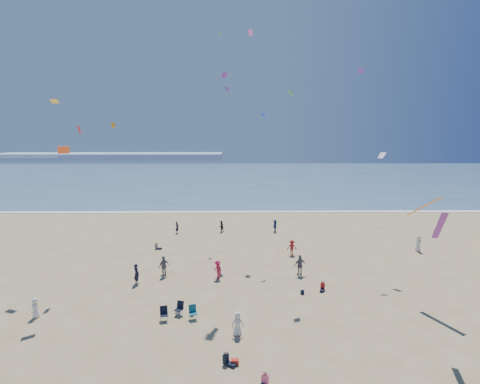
{
  "coord_description": "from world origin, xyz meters",
  "views": [
    {
      "loc": [
        1.7,
        -15.57,
        12.89
      ],
      "look_at": [
        2.0,
        8.0,
        9.18
      ],
      "focal_mm": 28.0,
      "sensor_mm": 36.0,
      "label": 1
    }
  ],
  "objects": [
    {
      "name": "navy_bag",
      "position": [
        7.12,
        13.02,
        0.17
      ],
      "size": [
        0.28,
        0.18,
        0.34
      ],
      "primitive_type": "cube",
      "color": "black",
      "rests_on": "ground"
    },
    {
      "name": "cooler",
      "position": [
        1.66,
        3.75,
        0.15
      ],
      "size": [
        0.45,
        0.3,
        0.3
      ],
      "primitive_type": "cube",
      "color": "red",
      "rests_on": "ground"
    },
    {
      "name": "headland_near",
      "position": [
        -100.0,
        165.0,
        1.0
      ],
      "size": [
        40.0,
        14.0,
        2.0
      ],
      "primitive_type": "cube",
      "color": "#7A8EA8",
      "rests_on": "ground"
    },
    {
      "name": "headland_far",
      "position": [
        -60.0,
        170.0,
        1.6
      ],
      "size": [
        110.0,
        20.0,
        3.2
      ],
      "primitive_type": "cube",
      "color": "#7A8EA8",
      "rests_on": "ground"
    },
    {
      "name": "white_tote",
      "position": [
        -2.44,
        9.67,
        0.2
      ],
      "size": [
        0.35,
        0.2,
        0.4
      ],
      "primitive_type": "cube",
      "color": "silver",
      "rests_on": "ground"
    },
    {
      "name": "seated_group",
      "position": [
        2.89,
        8.59,
        0.42
      ],
      "size": [
        17.0,
        27.55,
        0.84
      ],
      "color": "white",
      "rests_on": "ground"
    },
    {
      "name": "chair_cluster",
      "position": [
        -2.29,
        9.08,
        0.5
      ],
      "size": [
        2.75,
        1.56,
        1.0
      ],
      "color": "black",
      "rests_on": "ground"
    },
    {
      "name": "black_backpack",
      "position": [
        -1.44,
        9.53,
        0.19
      ],
      "size": [
        0.3,
        0.22,
        0.38
      ],
      "primitive_type": "cube",
      "color": "black",
      "rests_on": "ground"
    },
    {
      "name": "kites_aloft",
      "position": [
        8.4,
        12.2,
        13.63
      ],
      "size": [
        32.99,
        38.42,
        27.74
      ],
      "color": "white",
      "rests_on": "ground"
    },
    {
      "name": "surf_line",
      "position": [
        0.0,
        45.0,
        0.04
      ],
      "size": [
        220.0,
        1.2,
        0.08
      ],
      "primitive_type": "cube",
      "color": "white",
      "rests_on": "ground"
    },
    {
      "name": "standing_flyers",
      "position": [
        5.27,
        14.77,
        0.87
      ],
      "size": [
        34.87,
        35.85,
        1.92
      ],
      "color": "slate",
      "rests_on": "ground"
    },
    {
      "name": "ocean",
      "position": [
        0.0,
        95.0,
        0.03
      ],
      "size": [
        220.0,
        100.0,
        0.06
      ],
      "primitive_type": "cube",
      "color": "#476B84",
      "rests_on": "ground"
    }
  ]
}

